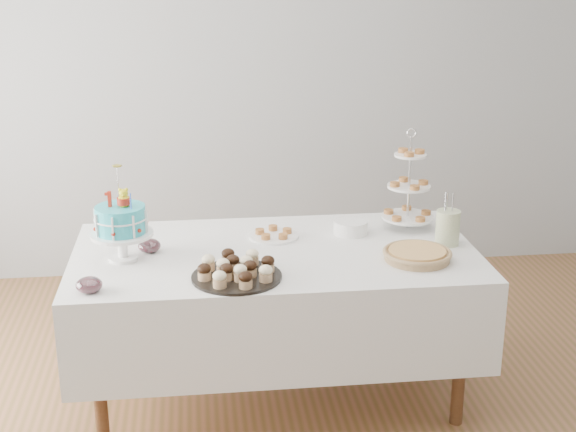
{
  "coord_description": "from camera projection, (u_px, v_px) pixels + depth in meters",
  "views": [
    {
      "loc": [
        -0.36,
        -3.25,
        2.13
      ],
      "look_at": [
        0.06,
        0.3,
        0.94
      ],
      "focal_mm": 50.0,
      "sensor_mm": 36.0,
      "label": 1
    }
  ],
  "objects": [
    {
      "name": "cupcake_tray",
      "position": [
        237.0,
        269.0,
        3.49
      ],
      "size": [
        0.4,
        0.4,
        0.09
      ],
      "color": "black",
      "rests_on": "table"
    },
    {
      "name": "walls",
      "position": [
        282.0,
        147.0,
        3.35
      ],
      "size": [
        5.04,
        4.04,
        2.7
      ],
      "color": "#9DA0A2",
      "rests_on": "floor"
    },
    {
      "name": "jam_bowl_b",
      "position": [
        149.0,
        246.0,
        3.8
      ],
      "size": [
        0.11,
        0.11,
        0.06
      ],
      "color": "silver",
      "rests_on": "table"
    },
    {
      "name": "floor",
      "position": [
        283.0,
        426.0,
        3.78
      ],
      "size": [
        5.0,
        5.0,
        0.0
      ],
      "primitive_type": "plane",
      "color": "brown",
      "rests_on": "ground"
    },
    {
      "name": "plate_stack",
      "position": [
        351.0,
        227.0,
        4.04
      ],
      "size": [
        0.17,
        0.17,
        0.07
      ],
      "color": "white",
      "rests_on": "table"
    },
    {
      "name": "birthday_cake",
      "position": [
        122.0,
        235.0,
        3.67
      ],
      "size": [
        0.29,
        0.29,
        0.44
      ],
      "rotation": [
        0.0,
        0.0,
        -0.22
      ],
      "color": "white",
      "rests_on": "table"
    },
    {
      "name": "pastry_plate",
      "position": [
        274.0,
        234.0,
        3.99
      ],
      "size": [
        0.25,
        0.25,
        0.04
      ],
      "color": "white",
      "rests_on": "table"
    },
    {
      "name": "jam_bowl_a",
      "position": [
        89.0,
        285.0,
        3.35
      ],
      "size": [
        0.11,
        0.11,
        0.07
      ],
      "color": "silver",
      "rests_on": "table"
    },
    {
      "name": "table",
      "position": [
        275.0,
        294.0,
        3.89
      ],
      "size": [
        1.92,
        1.02,
        0.77
      ],
      "color": "silver",
      "rests_on": "floor"
    },
    {
      "name": "tiered_stand",
      "position": [
        409.0,
        187.0,
        4.07
      ],
      "size": [
        0.27,
        0.27,
        0.52
      ],
      "color": "silver",
      "rests_on": "table"
    },
    {
      "name": "pie",
      "position": [
        417.0,
        254.0,
        3.7
      ],
      "size": [
        0.32,
        0.32,
        0.05
      ],
      "color": "#A18757",
      "rests_on": "table"
    },
    {
      "name": "utensil_pitcher",
      "position": [
        448.0,
        226.0,
        3.88
      ],
      "size": [
        0.12,
        0.12,
        0.26
      ],
      "rotation": [
        0.0,
        0.0,
        0.36
      ],
      "color": "beige",
      "rests_on": "table"
    }
  ]
}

